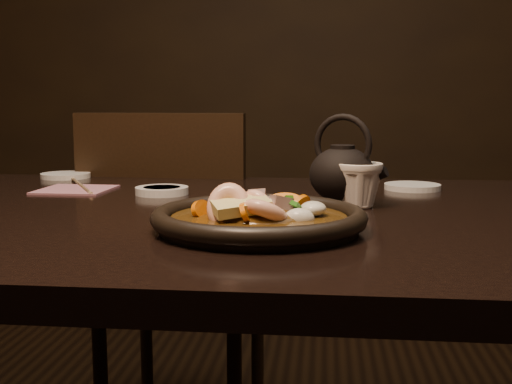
# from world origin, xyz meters

# --- Properties ---
(wall_back) EXTENTS (5.00, 0.02, 2.80)m
(wall_back) POSITION_xyz_m (0.00, 3.00, 1.40)
(wall_back) COLOR #311F0D
(wall_back) RESTS_ON floor
(table) EXTENTS (1.60, 0.90, 0.75)m
(table) POSITION_xyz_m (0.00, 0.00, 0.67)
(table) COLOR black
(table) RESTS_ON floor
(chair) EXTENTS (0.45, 0.45, 0.90)m
(chair) POSITION_xyz_m (-0.21, 0.55, 0.49)
(chair) COLOR black
(chair) RESTS_ON floor
(plate) EXTENTS (0.30, 0.30, 0.03)m
(plate) POSITION_xyz_m (0.08, -0.16, 0.77)
(plate) COLOR black
(plate) RESTS_ON table
(stirfry) EXTENTS (0.19, 0.17, 0.07)m
(stirfry) POSITION_xyz_m (0.08, -0.16, 0.77)
(stirfry) COLOR #3E260B
(stirfry) RESTS_ON plate
(soy_dish) EXTENTS (0.10, 0.10, 0.01)m
(soy_dish) POSITION_xyz_m (-0.14, 0.16, 0.76)
(soy_dish) COLOR white
(soy_dish) RESTS_ON table
(saucer_left) EXTENTS (0.11, 0.11, 0.01)m
(saucer_left) POSITION_xyz_m (-0.43, 0.39, 0.76)
(saucer_left) COLOR white
(saucer_left) RESTS_ON table
(saucer_right) EXTENTS (0.11, 0.11, 0.01)m
(saucer_right) POSITION_xyz_m (0.34, 0.28, 0.76)
(saucer_right) COLOR white
(saucer_right) RESTS_ON table
(tea_cup) EXTENTS (0.08, 0.08, 0.08)m
(tea_cup) POSITION_xyz_m (0.22, 0.05, 0.79)
(tea_cup) COLOR white
(tea_cup) RESTS_ON table
(chopsticks) EXTENTS (0.13, 0.23, 0.01)m
(chopsticks) POSITION_xyz_m (-0.33, 0.24, 0.75)
(chopsticks) COLOR tan
(chopsticks) RESTS_ON table
(napkin) EXTENTS (0.14, 0.14, 0.00)m
(napkin) POSITION_xyz_m (-0.32, 0.19, 0.75)
(napkin) COLOR #995E6A
(napkin) RESTS_ON table
(teapot) EXTENTS (0.13, 0.11, 0.15)m
(teapot) POSITION_xyz_m (0.19, 0.07, 0.81)
(teapot) COLOR black
(teapot) RESTS_ON table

